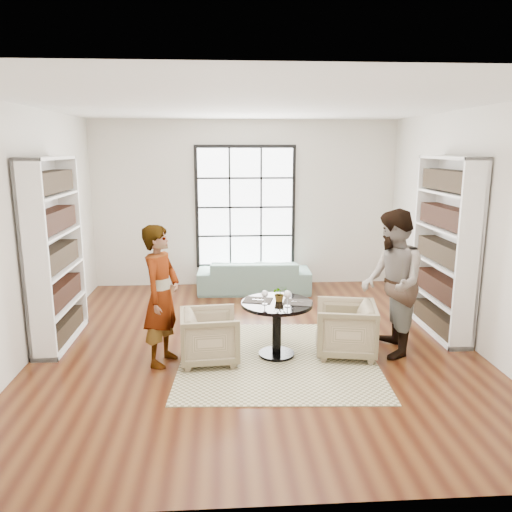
{
  "coord_description": "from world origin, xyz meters",
  "views": [
    {
      "loc": [
        -0.4,
        -6.08,
        2.5
      ],
      "look_at": [
        0.02,
        0.4,
        1.09
      ],
      "focal_mm": 35.0,
      "sensor_mm": 36.0,
      "label": 1
    }
  ],
  "objects": [
    {
      "name": "ground",
      "position": [
        0.0,
        0.0,
        0.0
      ],
      "size": [
        6.0,
        6.0,
        0.0
      ],
      "primitive_type": "plane",
      "color": "#583015"
    },
    {
      "name": "room_shell",
      "position": [
        0.0,
        0.54,
        1.26
      ],
      "size": [
        6.0,
        6.01,
        6.0
      ],
      "color": "silver",
      "rests_on": "ground"
    },
    {
      "name": "rug",
      "position": [
        0.23,
        -0.46,
        0.01
      ],
      "size": [
        2.46,
        2.46,
        0.01
      ],
      "primitive_type": "cube",
      "rotation": [
        0.0,
        0.0,
        -0.06
      ],
      "color": "beige",
      "rests_on": "ground"
    },
    {
      "name": "pedestal_table",
      "position": [
        0.23,
        -0.37,
        0.5
      ],
      "size": [
        0.86,
        0.86,
        0.69
      ],
      "rotation": [
        0.0,
        0.0,
        -0.24
      ],
      "color": "black",
      "rests_on": "ground"
    },
    {
      "name": "sofa",
      "position": [
        0.12,
        2.45,
        0.29
      ],
      "size": [
        1.99,
        0.83,
        0.57
      ],
      "primitive_type": "imported",
      "rotation": [
        0.0,
        0.0,
        3.11
      ],
      "color": "#769D9B",
      "rests_on": "ground"
    },
    {
      "name": "armchair_left",
      "position": [
        -0.58,
        -0.48,
        0.31
      ],
      "size": [
        0.74,
        0.72,
        0.62
      ],
      "primitive_type": "imported",
      "rotation": [
        0.0,
        0.0,
        1.66
      ],
      "color": "tan",
      "rests_on": "ground"
    },
    {
      "name": "armchair_right",
      "position": [
        1.07,
        -0.38,
        0.33
      ],
      "size": [
        0.84,
        0.83,
        0.66
      ],
      "primitive_type": "imported",
      "rotation": [
        0.0,
        0.0,
        -1.76
      ],
      "color": "tan",
      "rests_on": "ground"
    },
    {
      "name": "person_left",
      "position": [
        -1.13,
        -0.48,
        0.83
      ],
      "size": [
        0.57,
        0.7,
        1.66
      ],
      "primitive_type": "imported",
      "rotation": [
        0.0,
        0.0,
        1.23
      ],
      "color": "gray",
      "rests_on": "ground"
    },
    {
      "name": "person_right",
      "position": [
        1.62,
        -0.38,
        0.9
      ],
      "size": [
        0.77,
        0.94,
        1.8
      ],
      "primitive_type": "imported",
      "rotation": [
        0.0,
        0.0,
        -1.68
      ],
      "color": "gray",
      "rests_on": "ground"
    },
    {
      "name": "placemat_left",
      "position": [
        0.0,
        -0.29,
        0.69
      ],
      "size": [
        0.39,
        0.33,
        0.01
      ],
      "primitive_type": "cube",
      "rotation": [
        0.0,
        0.0,
        -0.24
      ],
      "color": "black",
      "rests_on": "pedestal_table"
    },
    {
      "name": "placemat_right",
      "position": [
        0.47,
        -0.41,
        0.69
      ],
      "size": [
        0.39,
        0.33,
        0.01
      ],
      "primitive_type": "cube",
      "rotation": [
        0.0,
        0.0,
        -0.24
      ],
      "color": "black",
      "rests_on": "pedestal_table"
    },
    {
      "name": "cutlery_left",
      "position": [
        0.0,
        -0.29,
        0.7
      ],
      "size": [
        0.19,
        0.25,
        0.01
      ],
      "primitive_type": null,
      "rotation": [
        0.0,
        0.0,
        -0.24
      ],
      "color": "silver",
      "rests_on": "placemat_left"
    },
    {
      "name": "cutlery_right",
      "position": [
        0.47,
        -0.41,
        0.7
      ],
      "size": [
        0.19,
        0.25,
        0.01
      ],
      "primitive_type": null,
      "rotation": [
        0.0,
        0.0,
        -0.24
      ],
      "color": "silver",
      "rests_on": "placemat_right"
    },
    {
      "name": "wine_glass_left",
      "position": [
        0.07,
        -0.45,
        0.81
      ],
      "size": [
        0.08,
        0.08,
        0.17
      ],
      "color": "silver",
      "rests_on": "pedestal_table"
    },
    {
      "name": "wine_glass_right",
      "position": [
        0.33,
        -0.55,
        0.83
      ],
      "size": [
        0.09,
        0.09,
        0.19
      ],
      "color": "silver",
      "rests_on": "pedestal_table"
    },
    {
      "name": "flower_centerpiece",
      "position": [
        0.26,
        -0.34,
        0.79
      ],
      "size": [
        0.21,
        0.2,
        0.2
      ],
      "primitive_type": "imported",
      "rotation": [
        0.0,
        0.0,
        0.26
      ],
      "color": "gray",
      "rests_on": "pedestal_table"
    }
  ]
}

